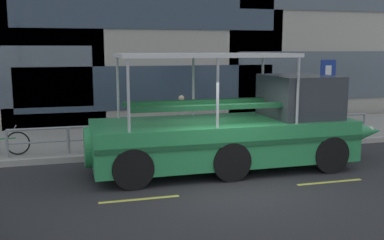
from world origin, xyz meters
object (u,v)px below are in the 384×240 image
(duck_tour_boat, at_px, (241,130))
(parking_sign, at_px, (327,85))
(pedestrian_near_bow, at_px, (264,105))
(pedestrian_mid_left, at_px, (181,112))

(duck_tour_boat, bearing_deg, parking_sign, 31.48)
(pedestrian_near_bow, relative_size, pedestrian_mid_left, 1.17)
(duck_tour_boat, relative_size, pedestrian_near_bow, 5.05)
(parking_sign, height_order, pedestrian_mid_left, parking_sign)
(pedestrian_near_bow, distance_m, pedestrian_mid_left, 3.20)
(parking_sign, xyz_separation_m, duck_tour_boat, (-4.33, -2.65, -0.96))
(parking_sign, xyz_separation_m, pedestrian_mid_left, (-5.07, 1.15, -0.95))
(pedestrian_mid_left, bearing_deg, pedestrian_near_bow, 0.20)
(duck_tour_boat, height_order, pedestrian_near_bow, duck_tour_boat)
(duck_tour_boat, distance_m, pedestrian_mid_left, 3.88)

